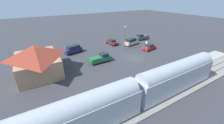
# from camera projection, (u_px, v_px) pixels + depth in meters

# --- Properties ---
(ground_plane) EXTENTS (200.00, 200.00, 0.00)m
(ground_plane) POSITION_uv_depth(u_px,v_px,m) (135.00, 58.00, 36.64)
(ground_plane) COLOR #38383D
(railway_track) EXTENTS (4.80, 70.00, 0.30)m
(railway_track) POSITION_uv_depth(u_px,v_px,m) (183.00, 84.00, 25.77)
(railway_track) COLOR gray
(railway_track) RESTS_ON ground
(platform) EXTENTS (3.20, 46.00, 0.30)m
(platform) POSITION_uv_depth(u_px,v_px,m) (166.00, 74.00, 28.84)
(platform) COLOR #A8A399
(platform) RESTS_ON ground
(station_building) EXTENTS (11.14, 8.47, 5.71)m
(station_building) POSITION_uv_depth(u_px,v_px,m) (37.00, 60.00, 28.20)
(station_building) COLOR tan
(station_building) RESTS_ON ground
(pedestrian_on_platform) EXTENTS (0.36, 0.36, 1.71)m
(pedestrian_on_platform) POSITION_uv_depth(u_px,v_px,m) (158.00, 71.00, 27.76)
(pedestrian_on_platform) COLOR #333338
(pedestrian_on_platform) RESTS_ON platform
(pedestrian_waiting_far) EXTENTS (0.36, 0.36, 1.71)m
(pedestrian_waiting_far) POSITION_uv_depth(u_px,v_px,m) (161.00, 72.00, 27.30)
(pedestrian_waiting_far) COLOR #23284C
(pedestrian_waiting_far) RESTS_ON platform
(pickup_green) EXTENTS (2.07, 5.44, 2.14)m
(pickup_green) POSITION_uv_depth(u_px,v_px,m) (101.00, 58.00, 33.94)
(pickup_green) COLOR #236638
(pickup_green) RESTS_ON ground
(suv_navy) EXTENTS (3.04, 5.22, 2.22)m
(suv_navy) POSITION_uv_depth(u_px,v_px,m) (73.00, 49.00, 39.31)
(suv_navy) COLOR navy
(suv_navy) RESTS_ON ground
(sedan_red) EXTENTS (2.73, 4.78, 1.74)m
(sedan_red) POSITION_uv_depth(u_px,v_px,m) (149.00, 47.00, 41.86)
(sedan_red) COLOR red
(sedan_red) RESTS_ON ground
(suv_tan) EXTENTS (2.86, 5.18, 2.22)m
(suv_tan) POSITION_uv_depth(u_px,v_px,m) (131.00, 42.00, 45.78)
(suv_tan) COLOR #C6B284
(suv_tan) RESTS_ON ground
(pickup_charcoal) EXTENTS (2.05, 5.43, 2.14)m
(pickup_charcoal) POSITION_uv_depth(u_px,v_px,m) (142.00, 37.00, 51.29)
(pickup_charcoal) COLOR #47494F
(pickup_charcoal) RESTS_ON ground
(sedan_maroon) EXTENTS (4.62, 2.52, 1.74)m
(sedan_maroon) POSITION_uv_depth(u_px,v_px,m) (112.00, 42.00, 46.39)
(sedan_maroon) COLOR maroon
(sedan_maroon) RESTS_ON ground
(light_pole_near_platform) EXTENTS (0.44, 0.44, 6.90)m
(light_pole_near_platform) POSITION_uv_depth(u_px,v_px,m) (145.00, 54.00, 27.52)
(light_pole_near_platform) COLOR #515156
(light_pole_near_platform) RESTS_ON ground
(light_pole_lot_center) EXTENTS (0.44, 0.44, 7.07)m
(light_pole_lot_center) POSITION_uv_depth(u_px,v_px,m) (125.00, 35.00, 40.30)
(light_pole_lot_center) COLOR #515156
(light_pole_lot_center) RESTS_ON ground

